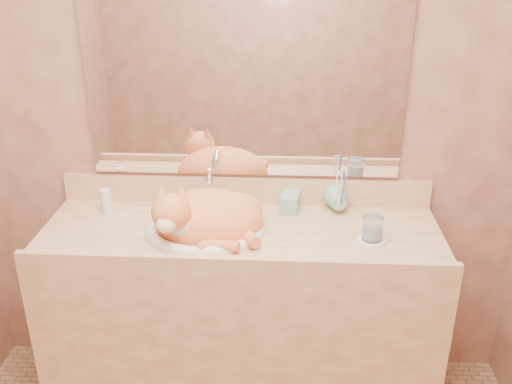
# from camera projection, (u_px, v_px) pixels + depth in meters

# --- Properties ---
(wall_back) EXTENTS (2.40, 0.02, 2.50)m
(wall_back) POSITION_uv_depth(u_px,v_px,m) (245.00, 114.00, 2.36)
(wall_back) COLOR brown
(wall_back) RESTS_ON ground
(vanity_counter) EXTENTS (1.60, 0.55, 0.85)m
(vanity_counter) POSITION_uv_depth(u_px,v_px,m) (242.00, 318.00, 2.45)
(vanity_counter) COLOR #A47249
(vanity_counter) RESTS_ON floor
(mirror) EXTENTS (1.30, 0.02, 0.80)m
(mirror) POSITION_uv_depth(u_px,v_px,m) (244.00, 82.00, 2.29)
(mirror) COLOR white
(mirror) RESTS_ON wall_back
(sink_basin) EXTENTS (0.50, 0.43, 0.14)m
(sink_basin) POSITION_uv_depth(u_px,v_px,m) (204.00, 216.00, 2.23)
(sink_basin) COLOR white
(sink_basin) RESTS_ON vanity_counter
(faucet) EXTENTS (0.07, 0.14, 0.18)m
(faucet) POSITION_uv_depth(u_px,v_px,m) (210.00, 193.00, 2.39)
(faucet) COLOR silver
(faucet) RESTS_ON vanity_counter
(cat) EXTENTS (0.44, 0.36, 0.24)m
(cat) POSITION_uv_depth(u_px,v_px,m) (204.00, 216.00, 2.23)
(cat) COLOR orange
(cat) RESTS_ON sink_basin
(soap_dispenser) EXTENTS (0.08, 0.09, 0.17)m
(soap_dispenser) POSITION_uv_depth(u_px,v_px,m) (288.00, 198.00, 2.36)
(soap_dispenser) COLOR #74BA97
(soap_dispenser) RESTS_ON vanity_counter
(toothbrush_cup) EXTENTS (0.12, 0.12, 0.10)m
(toothbrush_cup) POSITION_uv_depth(u_px,v_px,m) (340.00, 205.00, 2.38)
(toothbrush_cup) COLOR #74BA97
(toothbrush_cup) RESTS_ON vanity_counter
(toothbrushes) EXTENTS (0.03, 0.03, 0.21)m
(toothbrushes) POSITION_uv_depth(u_px,v_px,m) (341.00, 189.00, 2.35)
(toothbrushes) COLOR silver
(toothbrushes) RESTS_ON toothbrush_cup
(saucer) EXTENTS (0.11, 0.11, 0.01)m
(saucer) POSITION_uv_depth(u_px,v_px,m) (371.00, 240.00, 2.19)
(saucer) COLOR white
(saucer) RESTS_ON vanity_counter
(water_glass) EXTENTS (0.08, 0.08, 0.09)m
(water_glass) POSITION_uv_depth(u_px,v_px,m) (373.00, 228.00, 2.17)
(water_glass) COLOR white
(water_glass) RESTS_ON saucer
(lotion_bottle) EXTENTS (0.04, 0.04, 0.11)m
(lotion_bottle) POSITION_uv_depth(u_px,v_px,m) (107.00, 201.00, 2.40)
(lotion_bottle) COLOR silver
(lotion_bottle) RESTS_ON vanity_counter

